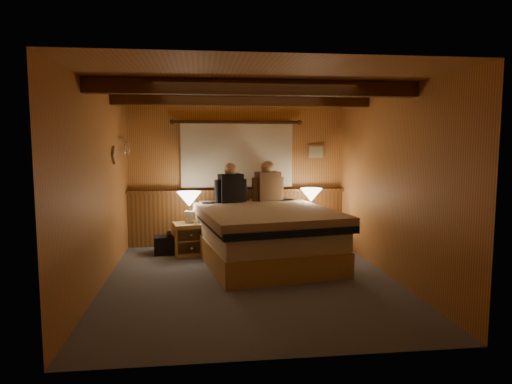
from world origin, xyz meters
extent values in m
plane|color=#515861|center=(0.00, 0.00, 0.00)|extent=(4.20, 4.20, 0.00)
plane|color=#B58D44|center=(0.00, 0.00, 2.40)|extent=(4.20, 4.20, 0.00)
plane|color=#D58B4C|center=(0.00, 2.10, 1.20)|extent=(3.60, 0.00, 3.60)
plane|color=#D58B4C|center=(-1.80, 0.00, 1.20)|extent=(0.00, 4.20, 4.20)
plane|color=#D58B4C|center=(1.80, 0.00, 1.20)|extent=(0.00, 4.20, 4.20)
plane|color=#D58B4C|center=(0.00, -2.10, 1.20)|extent=(3.60, 0.00, 3.60)
cube|color=brown|center=(0.00, 2.04, 0.45)|extent=(3.60, 0.12, 0.90)
cube|color=brown|center=(0.00, 1.98, 0.92)|extent=(3.60, 0.22, 0.04)
cylinder|color=#492812|center=(0.00, 2.02, 2.05)|extent=(2.10, 0.05, 0.05)
sphere|color=#492812|center=(-1.05, 2.02, 2.05)|extent=(0.08, 0.08, 0.08)
sphere|color=#492812|center=(1.05, 2.02, 2.05)|extent=(0.08, 0.08, 0.08)
cube|color=white|center=(0.00, 2.03, 1.50)|extent=(1.85, 0.08, 1.05)
cube|color=#492812|center=(0.00, -0.60, 2.31)|extent=(3.60, 0.15, 0.16)
cube|color=#492812|center=(0.00, 0.90, 2.31)|extent=(3.60, 0.15, 0.16)
cylinder|color=silver|center=(-1.74, 1.60, 1.75)|extent=(0.03, 0.55, 0.03)
torus|color=silver|center=(-1.71, 1.45, 1.63)|extent=(0.01, 0.21, 0.21)
torus|color=silver|center=(-1.71, 1.68, 1.63)|extent=(0.01, 0.21, 0.21)
cube|color=#A07650|center=(1.35, 2.08, 1.55)|extent=(0.30, 0.03, 0.25)
cube|color=beige|center=(1.35, 2.06, 1.55)|extent=(0.24, 0.01, 0.19)
cube|color=tan|center=(0.30, 0.86, 0.17)|extent=(2.04, 2.50, 0.34)
cube|color=silver|center=(0.30, 0.86, 0.47)|extent=(2.00, 2.45, 0.27)
cube|color=black|center=(0.34, 0.58, 0.64)|extent=(2.02, 2.07, 0.09)
cube|color=#D69A93|center=(0.32, 0.73, 0.72)|extent=(2.10, 2.29, 0.13)
cube|color=silver|center=(-0.27, 1.65, 0.69)|extent=(0.73, 0.49, 0.18)
cube|color=silver|center=(0.56, 1.79, 0.69)|extent=(0.73, 0.49, 0.18)
cube|color=tan|center=(-0.80, 1.42, 0.24)|extent=(0.52, 0.48, 0.49)
cube|color=brown|center=(-0.76, 1.24, 0.34)|extent=(0.39, 0.10, 0.17)
cube|color=brown|center=(-0.76, 1.24, 0.15)|extent=(0.39, 0.10, 0.17)
cylinder|color=silver|center=(-0.76, 1.24, 0.34)|extent=(0.04, 0.04, 0.03)
cylinder|color=silver|center=(-0.76, 1.24, 0.15)|extent=(0.04, 0.04, 0.03)
cube|color=tan|center=(1.19, 1.55, 0.27)|extent=(0.57, 0.53, 0.54)
cube|color=brown|center=(1.14, 1.34, 0.38)|extent=(0.43, 0.11, 0.19)
cube|color=brown|center=(1.14, 1.34, 0.16)|extent=(0.43, 0.11, 0.19)
cylinder|color=silver|center=(1.14, 1.34, 0.38)|extent=(0.04, 0.04, 0.03)
cylinder|color=silver|center=(1.14, 1.34, 0.16)|extent=(0.04, 0.04, 0.03)
cylinder|color=silver|center=(-0.78, 1.45, 0.58)|extent=(0.14, 0.14, 0.18)
cylinder|color=silver|center=(-0.78, 1.45, 0.70)|extent=(0.02, 0.02, 0.10)
cone|color=#F1E5BC|center=(-0.78, 1.45, 0.86)|extent=(0.37, 0.37, 0.23)
cylinder|color=silver|center=(1.14, 1.52, 0.62)|extent=(0.13, 0.13, 0.17)
cylinder|color=silver|center=(1.14, 1.52, 0.74)|extent=(0.02, 0.02, 0.10)
cone|color=#F1E5BC|center=(1.14, 1.52, 0.88)|extent=(0.35, 0.35, 0.21)
cube|color=black|center=(-0.14, 1.56, 0.99)|extent=(0.41, 0.31, 0.48)
cylinder|color=black|center=(-0.34, 1.50, 0.95)|extent=(0.11, 0.11, 0.38)
cylinder|color=black|center=(0.06, 1.62, 0.95)|extent=(0.11, 0.11, 0.38)
sphere|color=tan|center=(-0.14, 1.56, 1.29)|extent=(0.21, 0.21, 0.21)
cube|color=#513720|center=(0.47, 1.73, 1.00)|extent=(0.42, 0.31, 0.50)
cylinder|color=#513720|center=(0.26, 1.67, 0.96)|extent=(0.12, 0.12, 0.40)
cylinder|color=#513720|center=(0.68, 1.79, 0.96)|extent=(0.12, 0.12, 0.40)
sphere|color=tan|center=(0.47, 1.73, 1.32)|extent=(0.22, 0.22, 0.22)
cube|color=black|center=(-1.10, 1.50, 0.14)|extent=(0.49, 0.32, 0.28)
cylinder|color=black|center=(-1.10, 1.50, 0.30)|extent=(0.10, 0.28, 0.07)
camera|label=1|loc=(-0.60, -5.54, 1.75)|focal=32.00mm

